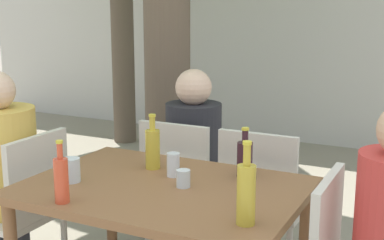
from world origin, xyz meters
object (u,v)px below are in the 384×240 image
object	(u,v)px
drinking_glass_0	(183,178)
drinking_glass_2	(71,170)
drinking_glass_1	(173,165)
dining_table_front	(163,203)
oil_cruet_1	(246,192)
patio_chair_3	(263,197)
oil_cruet_0	(153,148)
wine_bottle_3	(245,158)
soda_bottle_2	(61,179)
patio_chair_0	(24,204)
patio_chair_2	(183,183)
person_seated_2	(200,169)

from	to	relation	value
drinking_glass_0	drinking_glass_2	size ratio (longest dim) A/B	0.71
drinking_glass_0	drinking_glass_1	world-z (taller)	drinking_glass_1
dining_table_front	oil_cruet_1	world-z (taller)	oil_cruet_1
oil_cruet_1	drinking_glass_1	world-z (taller)	oil_cruet_1
dining_table_front	patio_chair_3	size ratio (longest dim) A/B	1.42
oil_cruet_0	drinking_glass_0	world-z (taller)	oil_cruet_0
wine_bottle_3	soda_bottle_2	bearing A→B (deg)	-130.31
patio_chair_0	drinking_glass_1	distance (m)	0.91
oil_cruet_0	oil_cruet_1	xyz separation A→B (m)	(0.67, -0.45, 0.02)
soda_bottle_2	oil_cruet_1	bearing A→B (deg)	9.70
dining_table_front	drinking_glass_1	distance (m)	0.20
wine_bottle_3	drinking_glass_0	size ratio (longest dim) A/B	3.02
patio_chair_2	patio_chair_3	xyz separation A→B (m)	(0.51, 0.00, 0.00)
person_seated_2	drinking_glass_2	world-z (taller)	person_seated_2
oil_cruet_1	soda_bottle_2	bearing A→B (deg)	-170.30
dining_table_front	drinking_glass_2	bearing A→B (deg)	-160.64
oil_cruet_1	drinking_glass_1	bearing A→B (deg)	143.52
dining_table_front	drinking_glass_0	size ratio (longest dim) A/B	15.73
patio_chair_3	patio_chair_0	bearing A→B (deg)	31.33
oil_cruet_0	person_seated_2	bearing A→B (deg)	96.33
wine_bottle_3	person_seated_2	bearing A→B (deg)	130.78
drinking_glass_1	drinking_glass_0	bearing A→B (deg)	-45.35
oil_cruet_1	wine_bottle_3	xyz separation A→B (m)	(-0.21, 0.53, -0.03)
dining_table_front	patio_chair_0	bearing A→B (deg)	180.00
oil_cruet_0	oil_cruet_1	bearing A→B (deg)	-33.77
dining_table_front	patio_chair_3	bearing A→B (deg)	69.59
soda_bottle_2	drinking_glass_1	xyz separation A→B (m)	(0.25, 0.52, -0.05)
oil_cruet_0	drinking_glass_1	bearing A→B (deg)	-23.24
patio_chair_2	wine_bottle_3	size ratio (longest dim) A/B	3.67
soda_bottle_2	patio_chair_2	bearing A→B (deg)	89.02
patio_chair_2	soda_bottle_2	bearing A→B (deg)	89.02
drinking_glass_2	drinking_glass_1	bearing A→B (deg)	36.12
dining_table_front	oil_cruet_0	world-z (taller)	oil_cruet_0
person_seated_2	oil_cruet_1	bearing A→B (deg)	122.96
drinking_glass_2	soda_bottle_2	bearing A→B (deg)	-59.37
patio_chair_0	soda_bottle_2	bearing A→B (deg)	57.65
patio_chair_2	dining_table_front	bearing A→B (deg)	110.41
dining_table_front	patio_chair_0	world-z (taller)	patio_chair_0
oil_cruet_1	person_seated_2	bearing A→B (deg)	122.96
drinking_glass_1	drinking_glass_2	bearing A→B (deg)	-143.88
oil_cruet_0	oil_cruet_1	distance (m)	0.81
soda_bottle_2	wine_bottle_3	world-z (taller)	soda_bottle_2
dining_table_front	drinking_glass_1	xyz separation A→B (m)	(-0.02, 0.14, 0.15)
person_seated_2	soda_bottle_2	distance (m)	1.33
dining_table_front	patio_chair_3	world-z (taller)	patio_chair_3
patio_chair_2	soda_bottle_2	distance (m)	1.11
dining_table_front	patio_chair_0	distance (m)	0.88
person_seated_2	oil_cruet_1	distance (m)	1.42
wine_bottle_3	drinking_glass_2	world-z (taller)	wine_bottle_3
patio_chair_3	soda_bottle_2	world-z (taller)	soda_bottle_2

